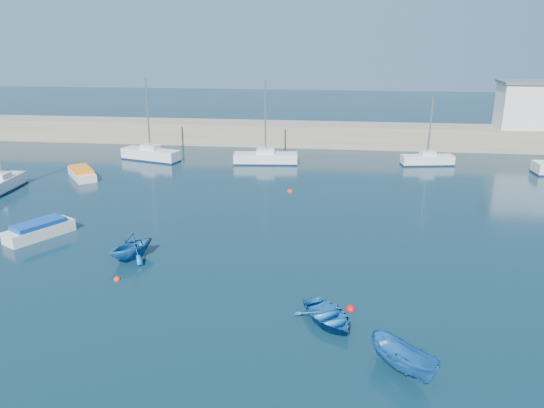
# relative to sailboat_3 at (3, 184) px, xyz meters

# --- Properties ---
(ground) EXTENTS (220.00, 220.00, 0.00)m
(ground) POSITION_rel_sailboat_3_xyz_m (21.83, -23.30, -0.63)
(ground) COLOR #0C2735
(ground) RESTS_ON ground
(back_wall) EXTENTS (96.00, 4.50, 2.60)m
(back_wall) POSITION_rel_sailboat_3_xyz_m (21.83, 22.70, 0.67)
(back_wall) COLOR gray
(back_wall) RESTS_ON ground
(sailboat_3) EXTENTS (1.73, 5.34, 7.18)m
(sailboat_3) POSITION_rel_sailboat_3_xyz_m (0.00, 0.00, 0.00)
(sailboat_3) COLOR silver
(sailboat_3) RESTS_ON ground
(sailboat_5) EXTENTS (6.73, 3.65, 8.64)m
(sailboat_5) POSITION_rel_sailboat_3_xyz_m (8.83, 12.65, 0.04)
(sailboat_5) COLOR silver
(sailboat_5) RESTS_ON ground
(sailboat_6) EXTENTS (6.71, 2.46, 8.67)m
(sailboat_6) POSITION_rel_sailboat_3_xyz_m (21.25, 12.58, -0.01)
(sailboat_6) COLOR silver
(sailboat_6) RESTS_ON ground
(sailboat_7) EXTENTS (5.48, 2.37, 7.11)m
(sailboat_7) POSITION_rel_sailboat_3_xyz_m (37.91, 14.00, -0.06)
(sailboat_7) COLOR silver
(sailboat_7) RESTS_ON ground
(motorboat_1) EXTENTS (3.60, 4.66, 1.10)m
(motorboat_1) POSITION_rel_sailboat_3_xyz_m (8.91, -9.85, -0.11)
(motorboat_1) COLOR silver
(motorboat_1) RESTS_ON ground
(motorboat_2) EXTENTS (4.20, 4.74, 0.97)m
(motorboat_2) POSITION_rel_sailboat_3_xyz_m (4.78, 4.92, -0.17)
(motorboat_2) COLOR silver
(motorboat_2) RESTS_ON ground
(dinghy_center) EXTENTS (3.94, 4.27, 0.72)m
(dinghy_center) POSITION_rel_sailboat_3_xyz_m (28.36, -18.63, -0.27)
(dinghy_center) COLOR #17599E
(dinghy_center) RESTS_ON ground
(dinghy_left) EXTENTS (4.04, 4.18, 1.68)m
(dinghy_left) POSITION_rel_sailboat_3_xyz_m (16.36, -12.58, 0.21)
(dinghy_left) COLOR #17599E
(dinghy_left) RESTS_ON ground
(dinghy_right) EXTENTS (3.20, 3.40, 1.31)m
(dinghy_right) POSITION_rel_sailboat_3_xyz_m (31.46, -22.16, 0.03)
(dinghy_right) COLOR #17599E
(dinghy_right) RESTS_ON ground
(buoy_0) EXTENTS (0.39, 0.39, 0.39)m
(buoy_0) POSITION_rel_sailboat_3_xyz_m (16.60, -15.41, -0.63)
(buoy_0) COLOR red
(buoy_0) RESTS_ON ground
(buoy_1) EXTENTS (0.48, 0.48, 0.48)m
(buoy_1) POSITION_rel_sailboat_3_xyz_m (29.46, -17.23, -0.63)
(buoy_1) COLOR #B0100D
(buoy_1) RESTS_ON ground
(buoy_3) EXTENTS (0.49, 0.49, 0.49)m
(buoy_3) POSITION_rel_sailboat_3_xyz_m (24.70, 2.63, -0.63)
(buoy_3) COLOR red
(buoy_3) RESTS_ON ground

